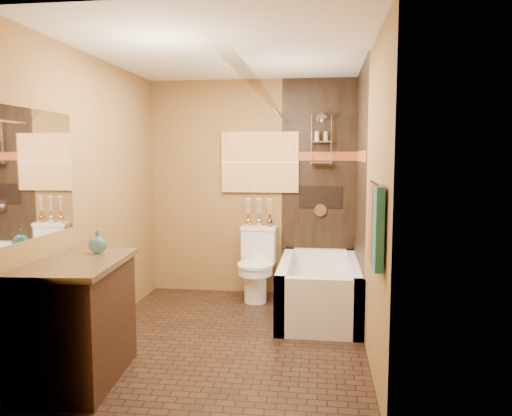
% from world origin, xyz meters
% --- Properties ---
extents(floor, '(3.00, 3.00, 0.00)m').
position_xyz_m(floor, '(0.00, 0.00, 0.00)').
color(floor, black).
rests_on(floor, ground).
extents(wall_left, '(0.02, 3.00, 2.50)m').
position_xyz_m(wall_left, '(-1.20, 0.00, 1.25)').
color(wall_left, olive).
rests_on(wall_left, floor).
extents(wall_right, '(0.02, 3.00, 2.50)m').
position_xyz_m(wall_right, '(1.20, 0.00, 1.25)').
color(wall_right, olive).
rests_on(wall_right, floor).
extents(wall_back, '(2.40, 0.02, 2.50)m').
position_xyz_m(wall_back, '(0.00, 1.50, 1.25)').
color(wall_back, olive).
rests_on(wall_back, floor).
extents(wall_front, '(2.40, 0.02, 2.50)m').
position_xyz_m(wall_front, '(0.00, -1.50, 1.25)').
color(wall_front, olive).
rests_on(wall_front, floor).
extents(ceiling, '(3.00, 3.00, 0.00)m').
position_xyz_m(ceiling, '(0.00, 0.00, 2.50)').
color(ceiling, silver).
rests_on(ceiling, wall_back).
extents(alcove_tile_back, '(0.85, 0.01, 2.50)m').
position_xyz_m(alcove_tile_back, '(0.78, 1.49, 1.25)').
color(alcove_tile_back, black).
rests_on(alcove_tile_back, wall_back).
extents(alcove_tile_right, '(0.01, 1.50, 2.50)m').
position_xyz_m(alcove_tile_right, '(1.19, 0.75, 1.25)').
color(alcove_tile_right, black).
rests_on(alcove_tile_right, wall_right).
extents(mosaic_band_back, '(0.85, 0.01, 0.10)m').
position_xyz_m(mosaic_band_back, '(0.78, 1.48, 1.62)').
color(mosaic_band_back, maroon).
rests_on(mosaic_band_back, alcove_tile_back).
extents(mosaic_band_right, '(0.01, 1.50, 0.10)m').
position_xyz_m(mosaic_band_right, '(1.18, 0.75, 1.62)').
color(mosaic_band_right, maroon).
rests_on(mosaic_band_right, alcove_tile_right).
extents(alcove_niche, '(0.50, 0.01, 0.25)m').
position_xyz_m(alcove_niche, '(0.80, 1.48, 1.15)').
color(alcove_niche, black).
rests_on(alcove_niche, alcove_tile_back).
extents(shower_fixtures, '(0.24, 0.33, 1.16)m').
position_xyz_m(shower_fixtures, '(0.80, 1.38, 1.67)').
color(shower_fixtures, silver).
rests_on(shower_fixtures, floor).
extents(curtain_rod, '(0.03, 1.55, 0.03)m').
position_xyz_m(curtain_rod, '(0.40, 0.75, 2.02)').
color(curtain_rod, silver).
rests_on(curtain_rod, wall_back).
extents(towel_bar, '(0.02, 0.55, 0.02)m').
position_xyz_m(towel_bar, '(1.15, -1.05, 1.45)').
color(towel_bar, silver).
rests_on(towel_bar, wall_right).
extents(towel_teal, '(0.05, 0.22, 0.52)m').
position_xyz_m(towel_teal, '(1.16, -1.18, 1.18)').
color(towel_teal, '#1C5D5C').
rests_on(towel_teal, towel_bar).
extents(towel_rust, '(0.05, 0.22, 0.52)m').
position_xyz_m(towel_rust, '(1.16, -0.92, 1.18)').
color(towel_rust, '#98431B').
rests_on(towel_rust, towel_bar).
extents(sunset_painting, '(0.90, 0.04, 0.70)m').
position_xyz_m(sunset_painting, '(0.10, 1.48, 1.55)').
color(sunset_painting, '#CA852F').
rests_on(sunset_painting, wall_back).
extents(vanity_mirror, '(0.01, 1.00, 0.90)m').
position_xyz_m(vanity_mirror, '(-1.19, -1.00, 1.50)').
color(vanity_mirror, white).
rests_on(vanity_mirror, wall_left).
extents(bathtub, '(0.80, 1.50, 0.55)m').
position_xyz_m(bathtub, '(0.80, 0.75, 0.22)').
color(bathtub, white).
rests_on(bathtub, floor).
extents(toilet, '(0.42, 0.62, 0.81)m').
position_xyz_m(toilet, '(0.10, 1.21, 0.41)').
color(toilet, white).
rests_on(toilet, floor).
extents(vanity, '(0.69, 1.05, 0.88)m').
position_xyz_m(vanity, '(-0.92, -1.00, 0.44)').
color(vanity, black).
rests_on(vanity, floor).
extents(teal_bottle, '(0.14, 0.14, 0.21)m').
position_xyz_m(teal_bottle, '(-0.87, -0.74, 0.97)').
color(teal_bottle, '#256C71').
rests_on(teal_bottle, vanity).
extents(bud_vases, '(0.32, 0.07, 0.31)m').
position_xyz_m(bud_vases, '(0.10, 1.39, 0.98)').
color(bud_vases, gold).
rests_on(bud_vases, toilet).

